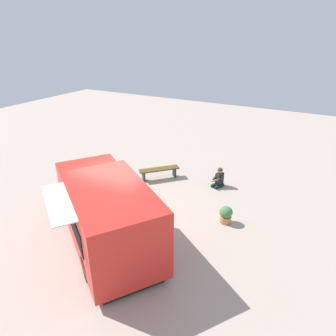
{
  "coord_description": "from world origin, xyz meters",
  "views": [
    {
      "loc": [
        -7.3,
        -5.79,
        6.23
      ],
      "look_at": [
        2.22,
        -0.63,
        1.3
      ],
      "focal_mm": 32.1,
      "sensor_mm": 36.0,
      "label": 1
    }
  ],
  "objects_px": {
    "planter_flowering_near": "(226,214)",
    "planter_flowering_far": "(91,171)",
    "food_truck": "(106,213)",
    "plaza_bench": "(159,171)",
    "person_customer": "(219,179)"
  },
  "relations": [
    {
      "from": "planter_flowering_near",
      "to": "planter_flowering_far",
      "type": "bearing_deg",
      "value": 87.18
    },
    {
      "from": "food_truck",
      "to": "plaza_bench",
      "type": "distance_m",
      "value": 4.88
    },
    {
      "from": "planter_flowering_far",
      "to": "plaza_bench",
      "type": "height_order",
      "value": "planter_flowering_far"
    },
    {
      "from": "planter_flowering_far",
      "to": "planter_flowering_near",
      "type": "bearing_deg",
      "value": -92.82
    },
    {
      "from": "person_customer",
      "to": "plaza_bench",
      "type": "distance_m",
      "value": 2.74
    },
    {
      "from": "food_truck",
      "to": "plaza_bench",
      "type": "height_order",
      "value": "food_truck"
    },
    {
      "from": "person_customer",
      "to": "plaza_bench",
      "type": "relative_size",
      "value": 0.55
    },
    {
      "from": "planter_flowering_near",
      "to": "planter_flowering_far",
      "type": "distance_m",
      "value": 6.52
    },
    {
      "from": "planter_flowering_near",
      "to": "food_truck",
      "type": "bearing_deg",
      "value": 133.35
    },
    {
      "from": "person_customer",
      "to": "plaza_bench",
      "type": "xyz_separation_m",
      "value": [
        -0.61,
        2.68,
        0.02
      ]
    },
    {
      "from": "plaza_bench",
      "to": "person_customer",
      "type": "bearing_deg",
      "value": -77.25
    },
    {
      "from": "planter_flowering_near",
      "to": "planter_flowering_far",
      "type": "height_order",
      "value": "planter_flowering_far"
    },
    {
      "from": "person_customer",
      "to": "plaza_bench",
      "type": "height_order",
      "value": "person_customer"
    },
    {
      "from": "food_truck",
      "to": "planter_flowering_near",
      "type": "bearing_deg",
      "value": -46.65
    },
    {
      "from": "food_truck",
      "to": "person_customer",
      "type": "xyz_separation_m",
      "value": [
        5.37,
        -1.85,
        -0.72
      ]
    }
  ]
}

